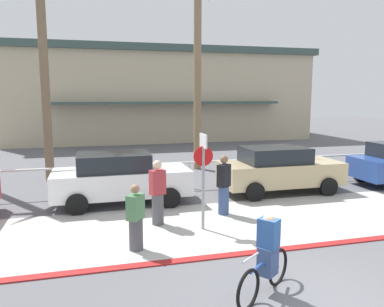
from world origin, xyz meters
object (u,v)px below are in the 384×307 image
(palm_tree_2, at_px, (41,21))
(car_tan_2, at_px, (279,169))
(pedestrian_0, at_px, (224,187))
(pedestrian_2, at_px, (136,221))
(pedestrian_1, at_px, (158,195))
(palm_tree_3, at_px, (198,34))
(cyclist_blue_0, at_px, (267,257))
(car_white_1, at_px, (120,178))
(stop_sign_bike_lane, at_px, (203,168))

(palm_tree_2, relative_size, car_tan_2, 2.02)
(pedestrian_0, distance_m, pedestrian_2, 3.47)
(car_tan_2, bearing_deg, pedestrian_1, -154.12)
(palm_tree_3, distance_m, pedestrian_2, 11.45)
(palm_tree_2, distance_m, car_tan_2, 10.92)
(palm_tree_3, height_order, cyclist_blue_0, palm_tree_3)
(car_white_1, distance_m, pedestrian_0, 3.49)
(car_white_1, relative_size, car_tan_2, 1.00)
(car_white_1, distance_m, pedestrian_2, 3.98)
(pedestrian_0, bearing_deg, palm_tree_3, 80.22)
(pedestrian_0, relative_size, pedestrian_1, 0.99)
(pedestrian_1, height_order, pedestrian_2, pedestrian_1)
(stop_sign_bike_lane, height_order, car_white_1, stop_sign_bike_lane)
(car_white_1, bearing_deg, pedestrian_2, -89.39)
(pedestrian_2, bearing_deg, car_white_1, 90.61)
(pedestrian_1, bearing_deg, cyclist_blue_0, -73.36)
(palm_tree_2, xyz_separation_m, car_white_1, (2.60, -4.37, -5.57))
(stop_sign_bike_lane, xyz_separation_m, palm_tree_2, (-4.52, 7.42, 4.76))
(car_white_1, distance_m, car_tan_2, 5.72)
(pedestrian_0, bearing_deg, palm_tree_2, 130.85)
(stop_sign_bike_lane, xyz_separation_m, palm_tree_3, (2.19, 8.21, 4.63))
(car_white_1, xyz_separation_m, pedestrian_0, (2.88, -1.97, -0.03))
(stop_sign_bike_lane, bearing_deg, pedestrian_1, 147.77)
(palm_tree_3, xyz_separation_m, cyclist_blue_0, (-2.04, -11.67, -5.62))
(palm_tree_3, xyz_separation_m, car_tan_2, (1.61, -5.15, -5.44))
(cyclist_blue_0, relative_size, pedestrian_2, 0.96)
(car_white_1, bearing_deg, pedestrian_0, -34.42)
(car_white_1, relative_size, cyclist_blue_0, 2.93)
(pedestrian_1, bearing_deg, car_white_1, 109.25)
(stop_sign_bike_lane, distance_m, pedestrian_0, 1.67)
(pedestrian_0, distance_m, pedestrian_1, 2.09)
(palm_tree_3, bearing_deg, car_white_1, -128.56)
(palm_tree_3, bearing_deg, pedestrian_1, -113.55)
(stop_sign_bike_lane, distance_m, palm_tree_3, 9.67)
(car_white_1, relative_size, pedestrian_0, 2.45)
(cyclist_blue_0, bearing_deg, palm_tree_2, 113.22)
(palm_tree_3, height_order, pedestrian_1, palm_tree_3)
(palm_tree_3, xyz_separation_m, pedestrian_1, (-3.28, -7.52, -5.47))
(pedestrian_1, bearing_deg, car_tan_2, 25.88)
(palm_tree_2, height_order, car_white_1, palm_tree_2)
(palm_tree_2, xyz_separation_m, pedestrian_0, (5.48, -6.34, -5.60))
(cyclist_blue_0, bearing_deg, palm_tree_3, 80.09)
(cyclist_blue_0, relative_size, pedestrian_0, 0.84)
(car_white_1, xyz_separation_m, pedestrian_1, (0.83, -2.37, -0.03))
(car_white_1, bearing_deg, palm_tree_2, 120.80)
(cyclist_blue_0, distance_m, pedestrian_2, 3.25)
(stop_sign_bike_lane, height_order, pedestrian_2, stop_sign_bike_lane)
(pedestrian_1, bearing_deg, pedestrian_2, -116.10)
(stop_sign_bike_lane, xyz_separation_m, cyclist_blue_0, (0.15, -3.46, -0.98))
(pedestrian_1, bearing_deg, palm_tree_3, 66.45)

